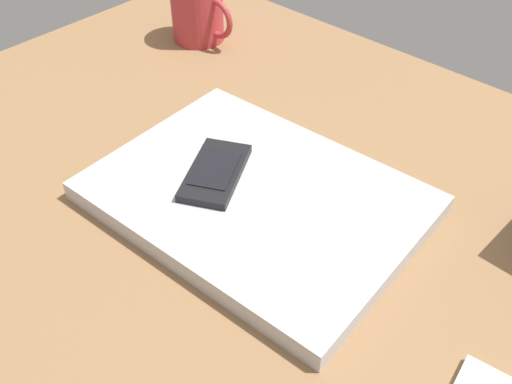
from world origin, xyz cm
name	(u,v)px	position (x,y,z in cm)	size (l,w,h in cm)	color
desk_surface	(312,244)	(0.00, 0.00, 1.50)	(120.00, 80.00, 3.00)	olive
laptop_closed	(256,198)	(-7.33, -0.73, 4.16)	(34.01, 24.96, 2.33)	#B7BABC
cell_phone_on_laptop	(215,172)	(-12.19, -2.04, 5.83)	(9.66, 11.75, 1.08)	black
coffee_mug	(198,11)	(-40.23, 21.86, 7.75)	(11.55, 8.04, 9.50)	#B23338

